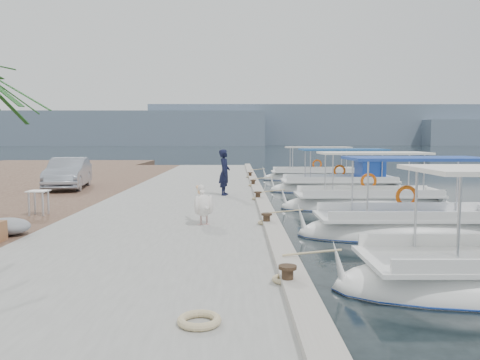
# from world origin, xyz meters

# --- Properties ---
(ground) EXTENTS (400.00, 400.00, 0.00)m
(ground) POSITION_xyz_m (0.00, 0.00, 0.00)
(ground) COLOR black
(ground) RESTS_ON ground
(concrete_quay) EXTENTS (6.00, 40.00, 0.50)m
(concrete_quay) POSITION_xyz_m (-3.00, 5.00, 0.25)
(concrete_quay) COLOR gray
(concrete_quay) RESTS_ON ground
(quay_curb) EXTENTS (0.44, 40.00, 0.12)m
(quay_curb) POSITION_xyz_m (-0.22, 5.00, 0.56)
(quay_curb) COLOR #9D968B
(quay_curb) RESTS_ON concrete_quay
(cobblestone_strip) EXTENTS (4.00, 40.00, 0.50)m
(cobblestone_strip) POSITION_xyz_m (-8.00, 5.00, 0.25)
(cobblestone_strip) COLOR #51362A
(cobblestone_strip) RESTS_ON ground
(distant_hills) EXTENTS (330.00, 60.00, 18.00)m
(distant_hills) POSITION_xyz_m (29.61, 201.49, 7.61)
(distant_hills) COLOR slate
(distant_hills) RESTS_ON ground
(fishing_caique_b) EXTENTS (6.33, 2.24, 2.83)m
(fishing_caique_b) POSITION_xyz_m (3.75, -2.38, 0.13)
(fishing_caique_b) COLOR white
(fishing_caique_b) RESTS_ON ground
(fishing_caique_c) EXTENTS (6.89, 2.08, 2.83)m
(fishing_caique_c) POSITION_xyz_m (4.03, 2.79, 0.13)
(fishing_caique_c) COLOR white
(fishing_caique_c) RESTS_ON ground
(fishing_caique_d) EXTENTS (7.28, 2.49, 2.83)m
(fishing_caique_d) POSITION_xyz_m (4.33, 8.98, 0.19)
(fishing_caique_d) COLOR white
(fishing_caique_d) RESTS_ON ground
(fishing_caique_e) EXTENTS (7.12, 1.98, 2.83)m
(fishing_caique_e) POSITION_xyz_m (4.15, 15.96, 0.13)
(fishing_caique_e) COLOR white
(fishing_caique_e) RESTS_ON ground
(mooring_bollards) EXTENTS (0.28, 20.28, 0.33)m
(mooring_bollards) POSITION_xyz_m (-0.35, 1.50, 0.69)
(mooring_bollards) COLOR black
(mooring_bollards) RESTS_ON concrete_quay
(pelican) EXTENTS (0.62, 1.32, 1.02)m
(pelican) POSITION_xyz_m (-1.99, -3.28, 1.03)
(pelican) COLOR tan
(pelican) RESTS_ON concrete_quay
(fisherman) EXTENTS (0.51, 0.71, 1.83)m
(fisherman) POSITION_xyz_m (-1.61, 3.16, 1.41)
(fisherman) COLOR black
(fisherman) RESTS_ON concrete_quay
(parked_car) EXTENTS (2.13, 4.41, 1.39)m
(parked_car) POSITION_xyz_m (-8.74, 5.68, 1.20)
(parked_car) COLOR #A2ABBA
(parked_car) RESTS_ON cobblestone_strip
(tarp_bundle) EXTENTS (1.10, 0.90, 0.40)m
(tarp_bundle) POSITION_xyz_m (-6.50, -4.63, 0.70)
(tarp_bundle) COLOR gray
(tarp_bundle) RESTS_ON cobblestone_strip
(folding_table) EXTENTS (0.55, 0.55, 0.73)m
(folding_table) POSITION_xyz_m (-6.94, -1.78, 1.02)
(folding_table) COLOR silver
(folding_table) RESTS_ON cobblestone_strip
(rope_coil) EXTENTS (0.54, 0.54, 0.10)m
(rope_coil) POSITION_xyz_m (-1.57, -9.94, 0.55)
(rope_coil) COLOR #C6B284
(rope_coil) RESTS_ON concrete_quay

